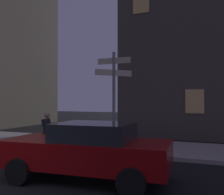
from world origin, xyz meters
TOP-DOWN VIEW (x-y plane):
  - sidewalk_kerb at (0.00, 7.36)m, footprint 40.00×3.45m
  - signpost at (1.26, 6.45)m, footprint 1.41×1.15m
  - car_near_right at (1.99, 2.75)m, footprint 4.44×2.13m
  - cyclist at (-0.80, 4.81)m, footprint 1.82×0.33m

SIDE VIEW (x-z plane):
  - sidewalk_kerb at x=0.00m, z-range 0.00..0.14m
  - cyclist at x=-0.80m, z-range -0.06..1.55m
  - car_near_right at x=1.99m, z-range 0.04..1.51m
  - signpost at x=1.26m, z-range 0.51..4.36m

